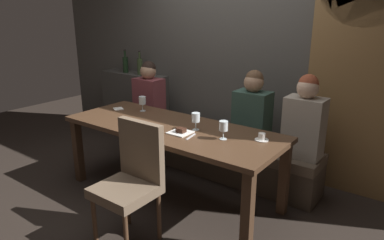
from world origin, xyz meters
name	(u,v)px	position (x,y,z in m)	size (l,w,h in m)	color
ground	(172,194)	(0.00, 0.00, 0.00)	(9.00, 9.00, 0.00)	black
back_wall_tiled	(237,38)	(0.00, 1.22, 1.50)	(6.00, 0.12, 3.00)	#4C4944
arched_door	(358,59)	(1.35, 1.15, 1.36)	(0.90, 0.05, 2.55)	olive
back_counter	(135,106)	(-1.55, 1.04, 0.47)	(1.10, 0.28, 0.95)	#413E3A
dining_table	(171,135)	(0.00, 0.00, 0.65)	(2.20, 0.84, 0.74)	#412B1C
banquette_bench	(210,153)	(0.00, 0.70, 0.23)	(2.50, 0.44, 0.45)	#40352A
chair_near_side	(132,176)	(0.20, -0.72, 0.56)	(0.44, 0.44, 0.98)	#4C3321
diner_redhead	(149,93)	(-0.96, 0.72, 0.81)	(0.36, 0.24, 0.76)	brown
diner_bearded	(252,110)	(0.50, 0.71, 0.82)	(0.36, 0.24, 0.79)	#2D473D
diner_far_end	(305,119)	(1.05, 0.71, 0.83)	(0.36, 0.24, 0.80)	#9E9384
wine_bottle_dark_red	(125,64)	(-1.70, 1.03, 1.07)	(0.08, 0.08, 0.33)	black
wine_bottle_pale_label	(140,66)	(-1.41, 1.03, 1.07)	(0.08, 0.08, 0.33)	#384728
wine_glass_near_right	(223,127)	(0.59, -0.01, 0.85)	(0.08, 0.08, 0.16)	silver
wine_glass_end_right	(196,118)	(0.26, 0.05, 0.85)	(0.08, 0.08, 0.16)	silver
wine_glass_near_left	(142,101)	(-0.59, 0.22, 0.86)	(0.08, 0.08, 0.16)	silver
espresso_cup	(262,137)	(0.87, 0.16, 0.77)	(0.12, 0.12, 0.06)	white
dessert_plate	(180,132)	(0.20, -0.11, 0.75)	(0.19, 0.19, 0.05)	white
fork_on_table	(191,137)	(0.34, -0.13, 0.74)	(0.02, 0.17, 0.01)	silver
folded_napkin	(118,109)	(-0.87, 0.11, 0.74)	(0.11, 0.10, 0.01)	silver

